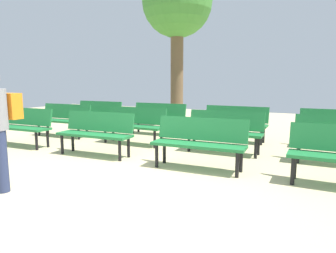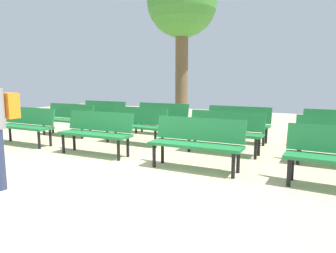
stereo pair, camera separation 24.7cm
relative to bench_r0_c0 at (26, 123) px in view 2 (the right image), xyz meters
The scene contains 11 objects.
ground_plane 3.72m from the bench_r0_c0, 24.20° to the right, with size 24.00×24.00×0.00m, color #CCB789.
bench_r0_c0 is the anchor object (origin of this frame).
bench_r0_c1 2.18m from the bench_r0_c0, ahead, with size 1.62×0.57×0.87m.
bench_r0_c2 4.40m from the bench_r0_c0, ahead, with size 1.62×0.56×0.87m.
bench_r1_c0 1.35m from the bench_r0_c0, 92.01° to the left, with size 1.62×0.55×0.87m.
bench_r1_c1 2.62m from the bench_r0_c0, 31.75° to the left, with size 1.60×0.49×0.87m.
bench_r1_c2 4.66m from the bench_r0_c0, 18.05° to the left, with size 1.61×0.52×0.87m.
bench_r2_c0 2.74m from the bench_r0_c0, 90.56° to the left, with size 1.61×0.53×0.87m.
bench_r2_c1 3.50m from the bench_r0_c0, 53.21° to the left, with size 1.61×0.53×0.87m.
bench_r2_c2 5.14m from the bench_r0_c0, 32.96° to the left, with size 1.60×0.48×0.87m.
tree_0 6.14m from the bench_r0_c0, 69.50° to the left, with size 2.31×2.31×5.25m.
Camera 2 is at (3.07, -3.07, 1.49)m, focal length 32.33 mm.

